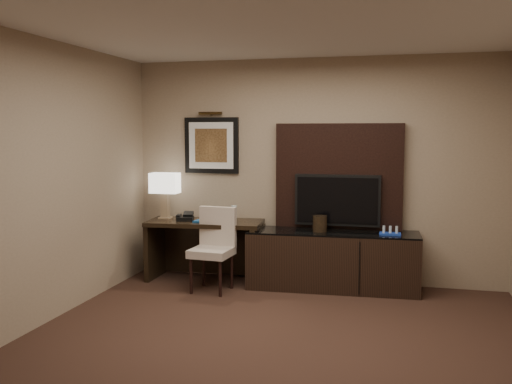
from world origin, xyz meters
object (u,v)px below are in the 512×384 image
(credenza, at_px, (332,260))
(desk_chair, at_px, (212,251))
(tv, at_px, (337,200))
(water_bottle, at_px, (234,213))
(desk, at_px, (205,251))
(table_lamp, at_px, (165,194))
(desk_phone, at_px, (185,217))
(minibar_tray, at_px, (390,231))
(ice_bucket, at_px, (320,224))

(credenza, distance_m, desk_chair, 1.40)
(tv, distance_m, water_bottle, 1.25)
(tv, bearing_deg, desk, -173.15)
(credenza, bearing_deg, table_lamp, 175.98)
(credenza, height_order, desk_phone, desk_phone)
(desk_chair, bearing_deg, minibar_tray, 15.85)
(tv, bearing_deg, desk_phone, -172.56)
(water_bottle, bearing_deg, desk_chair, -105.82)
(water_bottle, height_order, ice_bucket, water_bottle)
(desk, height_order, desk_phone, desk_phone)
(desk, xyz_separation_m, table_lamp, (-0.54, 0.06, 0.68))
(desk, xyz_separation_m, credenza, (1.56, 0.00, -0.03))
(desk, bearing_deg, ice_bucket, -5.40)
(desk_phone, bearing_deg, water_bottle, -3.07)
(tv, bearing_deg, table_lamp, -176.44)
(desk_phone, distance_m, ice_bucket, 1.65)
(tv, relative_size, table_lamp, 1.61)
(desk, relative_size, ice_bucket, 7.60)
(minibar_tray, bearing_deg, water_bottle, 177.65)
(water_bottle, bearing_deg, table_lamp, 178.92)
(credenza, distance_m, ice_bucket, 0.45)
(desk_chair, xyz_separation_m, minibar_tray, (1.97, 0.39, 0.25))
(water_bottle, relative_size, minibar_tray, 0.82)
(desk_chair, bearing_deg, table_lamp, 152.16)
(table_lamp, distance_m, desk_phone, 0.42)
(desk, xyz_separation_m, tv, (1.58, 0.19, 0.65))
(tv, height_order, ice_bucket, tv)
(credenza, distance_m, water_bottle, 1.30)
(desk_phone, height_order, water_bottle, water_bottle)
(table_lamp, relative_size, water_bottle, 3.23)
(table_lamp, bearing_deg, water_bottle, -1.08)
(tv, bearing_deg, minibar_tray, -19.99)
(desk, xyz_separation_m, minibar_tray, (2.20, -0.03, 0.35))
(desk, relative_size, credenza, 0.71)
(table_lamp, bearing_deg, desk_chair, -32.39)
(tv, xyz_separation_m, table_lamp, (-2.12, -0.13, 0.03))
(desk_phone, relative_size, minibar_tray, 0.83)
(credenza, xyz_separation_m, table_lamp, (-2.10, 0.06, 0.72))
(tv, xyz_separation_m, desk_phone, (-1.82, -0.24, -0.23))
(desk_chair, relative_size, minibar_tray, 3.94)
(tv, relative_size, desk_chair, 1.08)
(desk, distance_m, credenza, 1.56)
(table_lamp, height_order, desk_phone, table_lamp)
(table_lamp, xyz_separation_m, water_bottle, (0.90, -0.02, -0.21))
(credenza, height_order, tv, tv)
(desk_chair, height_order, minibar_tray, desk_chair)
(desk, bearing_deg, credenza, -4.50)
(ice_bucket, bearing_deg, credenza, 8.54)
(tv, distance_m, minibar_tray, 0.72)
(table_lamp, height_order, ice_bucket, table_lamp)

